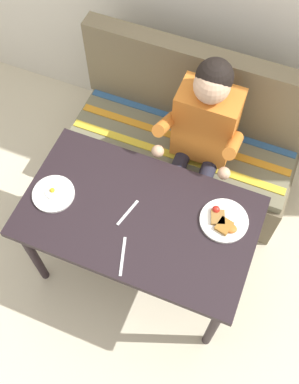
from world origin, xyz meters
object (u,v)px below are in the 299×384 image
object	(u,v)px
couch	(184,146)
fork	(128,213)
plate_eggs	(53,194)
person	(202,135)
plate_breakfast	(223,221)
table	(139,222)
knife	(123,256)

from	to	relation	value
couch	fork	bearing A→B (deg)	-94.09
plate_eggs	fork	world-z (taller)	plate_eggs
person	plate_breakfast	distance (m)	0.54
table	couch	size ratio (longest dim) A/B	0.83
couch	person	distance (m)	0.47
plate_breakfast	fork	world-z (taller)	plate_breakfast
plate_eggs	knife	xyz separation A→B (m)	(0.47, -0.18, -0.01)
table	fork	xyz separation A→B (m)	(-0.06, -0.01, 0.08)
table	plate_eggs	size ratio (longest dim) A/B	5.44
couch	plate_breakfast	world-z (taller)	couch
table	knife	size ratio (longest dim) A/B	6.00
table	plate_breakfast	world-z (taller)	plate_breakfast
fork	knife	bearing A→B (deg)	-58.11
table	fork	world-z (taller)	fork
table	fork	size ratio (longest dim) A/B	7.06
plate_breakfast	knife	xyz separation A→B (m)	(-0.39, -0.36, -0.01)
plate_breakfast	knife	world-z (taller)	plate_breakfast
plate_breakfast	fork	bearing A→B (deg)	-164.02
person	fork	distance (m)	0.63
plate_eggs	knife	distance (m)	0.50
knife	couch	bearing A→B (deg)	74.12
plate_eggs	knife	size ratio (longest dim) A/B	1.10
fork	couch	bearing A→B (deg)	100.43
fork	table	bearing A→B (deg)	24.13
plate_eggs	fork	distance (m)	0.40
knife	fork	bearing A→B (deg)	90.62
plate_breakfast	fork	xyz separation A→B (m)	(-0.46, -0.13, -0.01)
plate_eggs	plate_breakfast	bearing A→B (deg)	11.68
plate_breakfast	table	bearing A→B (deg)	-163.18
couch	fork	world-z (taller)	couch
person	plate_breakfast	bearing A→B (deg)	-59.74
fork	knife	size ratio (longest dim) A/B	0.85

